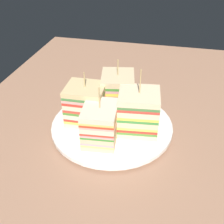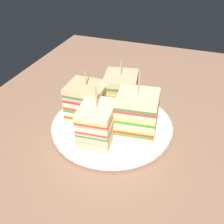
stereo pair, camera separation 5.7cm
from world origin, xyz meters
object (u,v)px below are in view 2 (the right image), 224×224
plate (112,126)px  sandwich_wedge_2 (121,94)px  sandwich_wedge_3 (88,102)px  sandwich_wedge_1 (137,114)px  spoon (82,95)px  chip_pile (118,121)px  sandwich_wedge_0 (97,123)px

plate → sandwich_wedge_2: bearing=177.6°
plate → sandwich_wedge_3: sandwich_wedge_3 is taller
plate → sandwich_wedge_3: bearing=-91.1°
sandwich_wedge_1 → spoon: 21.56cm
chip_pile → plate: bearing=-64.0°
sandwich_wedge_3 → chip_pile: (-0.46, 6.70, -3.46)cm
plate → chip_pile: chip_pile is taller
sandwich_wedge_1 → sandwich_wedge_3: bearing=-10.5°
sandwich_wedge_3 → plate: bearing=-2.4°
sandwich_wedge_0 → sandwich_wedge_1: 8.14cm
sandwich_wedge_0 → chip_pile: (-6.00, 2.25, -3.03)cm
sandwich_wedge_3 → sandwich_wedge_2: bearing=41.9°
sandwich_wedge_1 → chip_pile: bearing=-22.6°
sandwich_wedge_0 → chip_pile: size_ratio=2.11×
sandwich_wedge_0 → sandwich_wedge_2: 11.08cm
sandwich_wedge_0 → spoon: sandwich_wedge_0 is taller
chip_pile → spoon: 16.65cm
sandwich_wedge_1 → sandwich_wedge_3: size_ratio=1.18×
plate → sandwich_wedge_0: 7.04cm
sandwich_wedge_1 → chip_pile: (-1.28, -4.35, -3.67)cm
plate → sandwich_wedge_1: bearing=82.6°
spoon → chip_pile: bearing=30.2°
sandwich_wedge_1 → sandwich_wedge_3: sandwich_wedge_1 is taller
sandwich_wedge_0 → sandwich_wedge_3: (-5.55, -4.45, 0.43)cm
sandwich_wedge_2 → chip_pile: bearing=0.3°
plate → sandwich_wedge_3: size_ratio=2.23×
sandwich_wedge_0 → sandwich_wedge_2: (-10.98, 1.33, 0.66)cm
sandwich_wedge_0 → sandwich_wedge_1: sandwich_wedge_1 is taller
sandwich_wedge_2 → spoon: bearing=-122.5°
chip_pile → spoon: chip_pile is taller
plate → sandwich_wedge_3: (-0.11, -5.55, 4.76)cm
sandwich_wedge_0 → sandwich_wedge_1: bearing=-59.6°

